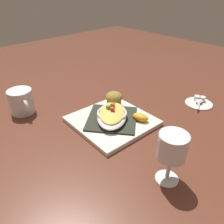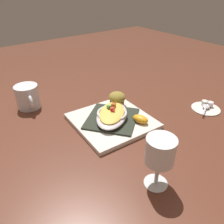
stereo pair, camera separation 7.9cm
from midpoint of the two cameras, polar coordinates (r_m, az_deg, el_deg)
The scene contains 12 objects.
ground_plane at distance 0.82m, azimuth -2.78°, elevation -2.81°, with size 2.60×2.60×0.00m, color brown.
square_plate at distance 0.81m, azimuth -2.79°, elevation -2.36°, with size 0.26×0.26×0.02m, color white.
folded_napkin at distance 0.81m, azimuth -2.81°, elevation -1.72°, with size 0.18×0.17×0.01m, color #2B3126.
gratin_dish at distance 0.80m, azimuth -2.85°, elevation -0.58°, with size 0.21×0.20×0.04m.
muffin at distance 0.88m, azimuth -2.06°, elevation 3.33°, with size 0.07×0.07×0.06m.
orange_garnish at distance 0.80m, azimuth 4.44°, elevation -1.46°, with size 0.06×0.07×0.03m.
coffee_mug at distance 0.94m, azimuth -24.22°, elevation 2.06°, with size 0.09×0.12×0.09m.
stemmed_glass at distance 0.55m, azimuth 11.05°, elevation -9.38°, with size 0.07×0.07×0.14m.
creamer_saucer at distance 0.99m, azimuth 19.06°, elevation 2.11°, with size 0.11×0.11×0.01m, color white.
spoon at distance 0.98m, azimuth 19.13°, elevation 2.49°, with size 0.09×0.05×0.01m.
creamer_cup_0 at distance 1.00m, azimuth 19.92°, elevation 3.18°, with size 0.02×0.02×0.02m, color white.
creamer_cup_1 at distance 1.00m, azimuth 18.70°, elevation 3.42°, with size 0.02×0.02×0.02m, color white.
Camera 1 is at (0.46, 0.49, 0.46)m, focal length 36.01 mm.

